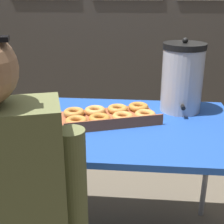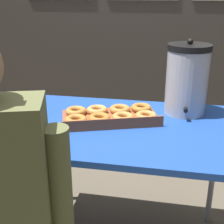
{
  "view_description": "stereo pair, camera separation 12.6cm",
  "coord_description": "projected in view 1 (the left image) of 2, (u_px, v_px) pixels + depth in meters",
  "views": [
    {
      "loc": [
        0.11,
        -1.33,
        1.31
      ],
      "look_at": [
        -0.01,
        0.0,
        0.79
      ],
      "focal_mm": 50.0,
      "sensor_mm": 36.0,
      "label": 1
    },
    {
      "loc": [
        0.24,
        -1.31,
        1.31
      ],
      "look_at": [
        -0.01,
        0.0,
        0.79
      ],
      "focal_mm": 50.0,
      "sensor_mm": 36.0,
      "label": 2
    }
  ],
  "objects": [
    {
      "name": "folding_table",
      "position": [
        114.0,
        135.0,
        1.47
      ],
      "size": [
        1.14,
        0.71,
        0.73
      ],
      "color": "#1E479E",
      "rests_on": "ground"
    },
    {
      "name": "donut_box",
      "position": [
        109.0,
        116.0,
        1.49
      ],
      "size": [
        0.51,
        0.37,
        0.05
      ],
      "rotation": [
        0.0,
        0.0,
        0.33
      ],
      "color": "brown",
      "rests_on": "folding_table"
    },
    {
      "name": "coffee_urn",
      "position": [
        182.0,
        78.0,
        1.56
      ],
      "size": [
        0.21,
        0.24,
        0.37
      ],
      "color": "#B7B7BC",
      "rests_on": "folding_table"
    },
    {
      "name": "cell_phone",
      "position": [
        23.0,
        142.0,
        1.26
      ],
      "size": [
        0.12,
        0.17,
        0.01
      ],
      "rotation": [
        0.0,
        0.0,
        -0.32
      ],
      "color": "black",
      "rests_on": "folding_table"
    }
  ]
}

